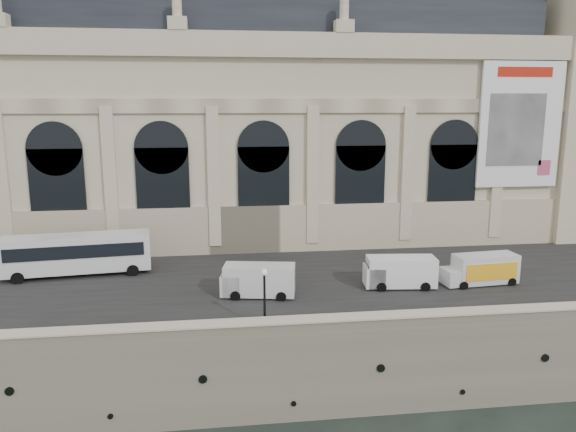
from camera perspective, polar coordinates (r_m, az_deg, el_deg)
name	(u,v)px	position (r m, az deg, el deg)	size (l,w,h in m)	color
ground	(351,418)	(41.34, 6.40, -19.71)	(260.00, 260.00, 0.00)	black
quay	(286,248)	(72.20, -0.16, -3.23)	(160.00, 70.00, 6.00)	#78705C
street	(316,274)	(51.41, 2.83, -5.87)	(160.00, 24.00, 0.06)	#2D2D2D
parapet	(351,324)	(38.88, 6.41, -10.88)	(160.00, 1.40, 1.21)	#78705C
museum	(239,117)	(65.19, -5.00, 10.02)	(69.00, 18.70, 29.10)	beige
bus_left	(77,253)	(53.68, -20.67, -3.55)	(13.01, 4.11, 3.77)	silver
van_b	(255,281)	(45.31, -3.38, -6.56)	(6.17, 3.22, 2.62)	silver
van_c	(397,272)	(48.20, 10.98, -5.63)	(6.12, 2.94, 2.64)	white
box_truck	(481,270)	(50.92, 19.03, -5.17)	(6.65, 2.78, 2.61)	silver
lamp_right	(265,300)	(38.57, -2.40, -8.52)	(0.45, 0.45, 4.37)	black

